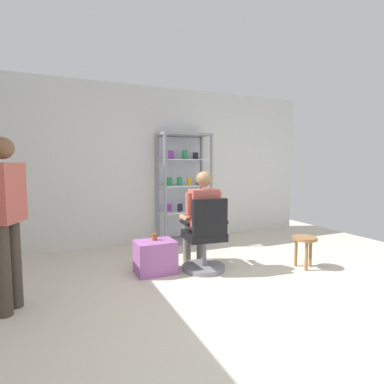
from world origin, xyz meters
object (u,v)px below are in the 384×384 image
Objects in this scene: display_cabinet_main at (183,187)px; tea_glass at (154,237)px; seated_shopkeeper at (201,215)px; storage_crate at (155,257)px; office_chair at (205,241)px; standing_customer at (6,214)px; wooden_stool at (305,243)px.

tea_glass is (-0.94, -1.31, -0.50)m from display_cabinet_main.
seated_shopkeeper reaches higher than storage_crate.
seated_shopkeeper reaches higher than tea_glass.
tea_glass is (-0.60, 0.25, 0.06)m from office_chair.
tea_glass is at bearing 16.40° from standing_customer.
tea_glass is at bearing 160.33° from wooden_stool.
display_cabinet_main is at bearing 35.32° from standing_customer.
seated_shopkeeper is 14.78× the size of tea_glass.
seated_shopkeeper is at bearing -7.71° from tea_glass.
storage_crate is 5.63× the size of tea_glass.
storage_crate is (-0.62, 0.04, -0.50)m from seated_shopkeeper.
office_chair is 0.67m from storage_crate.
office_chair is 0.59× the size of standing_customer.
seated_shopkeeper is (0.02, 0.16, 0.32)m from office_chair.
seated_shopkeeper is at bearing 9.79° from standing_customer.
display_cabinet_main reaches higher than seated_shopkeeper.
office_chair reaches higher than wooden_stool.
seated_shopkeeper is at bearing 154.96° from wooden_stool.
office_chair is at bearing -22.29° from tea_glass.
office_chair is 2.29× the size of wooden_stool.
display_cabinet_main is 1.47× the size of seated_shopkeeper.
display_cabinet_main is 21.76× the size of tea_glass.
wooden_stool is (1.25, -0.58, -0.38)m from seated_shopkeeper.
wooden_stool is at bearing -25.04° from seated_shopkeeper.
office_chair is 2.24m from standing_customer.
office_chair is (-0.34, -1.56, -0.57)m from display_cabinet_main.
storage_crate is 0.25m from tea_glass.
seated_shopkeeper is 0.79× the size of standing_customer.
storage_crate is at bearing 161.54° from wooden_stool.
wooden_stool is at bearing -18.46° from storage_crate.
storage_crate is at bearing 176.22° from seated_shopkeeper.
standing_customer is at bearing -170.21° from seated_shopkeeper.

